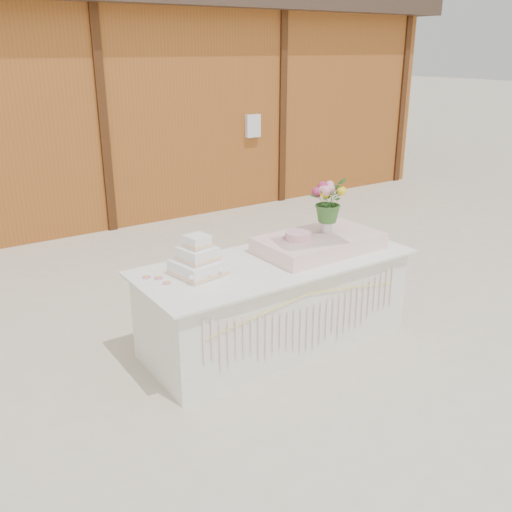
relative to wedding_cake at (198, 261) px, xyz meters
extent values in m
plane|color=beige|center=(0.69, -0.09, -0.88)|extent=(80.00, 80.00, 0.00)
cube|color=brown|center=(0.69, 5.91, 0.62)|extent=(12.00, 4.00, 3.00)
cube|color=white|center=(0.69, -0.09, -0.51)|extent=(2.28, 0.88, 0.75)
cube|color=white|center=(0.69, -0.09, -0.12)|extent=(2.40, 1.00, 0.02)
cube|color=white|center=(0.00, 0.00, -0.05)|extent=(0.40, 0.40, 0.12)
cube|color=#FFCBA1|center=(0.00, 0.00, -0.09)|extent=(0.42, 0.42, 0.03)
cube|color=white|center=(0.00, 0.00, 0.06)|extent=(0.29, 0.29, 0.11)
cube|color=#FFCBA1|center=(0.00, 0.00, 0.03)|extent=(0.31, 0.31, 0.03)
cube|color=white|center=(0.00, 0.00, 0.17)|extent=(0.19, 0.19, 0.10)
cube|color=#FFCBA1|center=(0.00, 0.00, 0.14)|extent=(0.20, 0.20, 0.03)
cylinder|color=silver|center=(0.94, -0.07, -0.10)|extent=(0.24, 0.24, 0.02)
cylinder|color=silver|center=(0.94, -0.07, -0.07)|extent=(0.07, 0.07, 0.05)
cylinder|color=silver|center=(0.94, -0.07, -0.04)|extent=(0.28, 0.28, 0.01)
cylinder|color=#D69A9F|center=(0.94, -0.07, 0.03)|extent=(0.22, 0.22, 0.13)
cube|color=#FFD1CD|center=(1.16, -0.09, -0.04)|extent=(1.10, 0.65, 0.14)
cylinder|color=silver|center=(1.29, -0.04, 0.10)|extent=(0.10, 0.10, 0.14)
imported|color=#366729|center=(1.29, -0.04, 0.36)|extent=(0.45, 0.44, 0.38)
camera|label=1|loc=(-1.96, -3.74, 1.58)|focal=40.00mm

